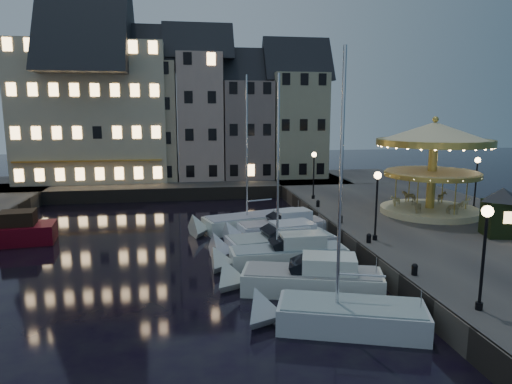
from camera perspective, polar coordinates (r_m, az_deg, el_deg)
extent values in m
plane|color=black|center=(26.19, 0.56, -10.01)|extent=(160.00, 160.00, 0.00)
cube|color=#474442|center=(36.21, 21.35, -3.97)|extent=(16.00, 56.00, 1.30)
cube|color=#474442|center=(53.07, -13.06, 0.73)|extent=(44.00, 12.00, 1.30)
cube|color=#47423A|center=(32.96, 9.20, -4.73)|extent=(0.15, 44.00, 1.30)
cube|color=#47423A|center=(47.05, -11.13, -0.36)|extent=(48.00, 0.15, 1.30)
cylinder|color=black|center=(20.40, 26.10, -12.66)|extent=(0.28, 0.28, 0.30)
cylinder|color=black|center=(19.83, 26.49, -7.97)|extent=(0.12, 0.12, 3.80)
sphere|color=#FFD18C|center=(19.33, 26.96, -2.17)|extent=(0.44, 0.44, 0.44)
cylinder|color=black|center=(28.67, 14.64, -5.52)|extent=(0.28, 0.28, 0.30)
cylinder|color=black|center=(28.26, 14.79, -2.10)|extent=(0.12, 0.12, 3.80)
sphere|color=#FFD18C|center=(27.91, 14.98, 2.02)|extent=(0.44, 0.44, 0.44)
cylinder|color=black|center=(41.06, 7.16, -0.62)|extent=(0.28, 0.28, 0.30)
cylinder|color=black|center=(40.78, 7.21, 1.80)|extent=(0.12, 0.12, 3.80)
sphere|color=#FFD18C|center=(40.54, 7.28, 4.67)|extent=(0.44, 0.44, 0.44)
cylinder|color=black|center=(40.08, 25.56, -1.79)|extent=(0.28, 0.28, 0.30)
cylinder|color=black|center=(39.79, 25.75, 0.68)|extent=(0.12, 0.12, 3.80)
sphere|color=#FFD18C|center=(39.55, 25.98, 3.61)|extent=(0.44, 0.44, 0.44)
cylinder|color=black|center=(23.25, 19.20, -9.29)|extent=(0.28, 0.28, 0.40)
sphere|color=black|center=(23.18, 19.23, -8.78)|extent=(0.30, 0.30, 0.30)
cylinder|color=black|center=(27.98, 13.92, -5.76)|extent=(0.28, 0.28, 0.40)
sphere|color=black|center=(27.92, 13.93, -5.33)|extent=(0.30, 0.30, 0.30)
cylinder|color=black|center=(32.49, 10.52, -3.45)|extent=(0.28, 0.28, 0.40)
sphere|color=black|center=(32.44, 10.53, -3.07)|extent=(0.30, 0.30, 0.30)
cylinder|color=black|center=(37.59, 7.75, -1.54)|extent=(0.28, 0.28, 0.40)
sphere|color=black|center=(37.55, 7.76, -1.21)|extent=(0.30, 0.30, 0.30)
cube|color=#A08F7B|center=(56.46, -24.97, 6.88)|extent=(5.00, 8.00, 11.00)
cube|color=slate|center=(55.21, -19.52, 7.71)|extent=(5.60, 8.00, 12.00)
cube|color=tan|center=(54.42, -13.21, 8.52)|extent=(6.20, 8.00, 13.00)
cube|color=#B69B90|center=(54.30, -7.09, 9.23)|extent=(5.00, 8.00, 14.00)
cube|color=gray|center=(54.79, -1.30, 7.74)|extent=(5.60, 8.00, 11.00)
cube|color=#99977A|center=(55.90, 4.92, 8.26)|extent=(6.20, 8.00, 12.00)
cube|color=beige|center=(55.17, -19.56, 9.27)|extent=(16.00, 9.00, 15.00)
cube|color=silver|center=(20.05, 11.81, -15.34)|extent=(6.47, 4.09, 1.30)
cube|color=#85979A|center=(19.77, 11.88, -13.58)|extent=(6.13, 3.82, 0.10)
cylinder|color=silver|center=(18.31, 10.58, 1.77)|extent=(0.14, 0.14, 10.59)
cube|color=silver|center=(23.48, 6.99, -11.33)|extent=(7.30, 4.12, 1.30)
cube|color=gray|center=(23.25, 7.02, -9.79)|extent=(6.91, 3.85, 0.10)
cube|color=silver|center=(23.12, 9.13, -8.82)|extent=(3.01, 2.39, 0.80)
cube|color=black|center=(23.14, 5.65, -8.99)|extent=(1.57, 1.88, 0.94)
cube|color=silver|center=(27.09, 4.08, -8.34)|extent=(6.83, 2.15, 1.30)
cube|color=gray|center=(26.89, 4.09, -6.98)|extent=(6.48, 1.99, 0.10)
cube|color=silver|center=(26.97, 5.79, -6.00)|extent=(2.61, 1.56, 0.80)
cube|color=black|center=(26.67, 2.97, -6.37)|extent=(1.19, 1.43, 0.93)
cylinder|color=silver|center=(25.77, 2.76, 2.64)|extent=(0.14, 0.14, 9.13)
cube|color=silver|center=(29.57, 3.06, -6.74)|extent=(7.12, 3.74, 1.30)
cube|color=gray|center=(29.38, 3.08, -5.49)|extent=(6.75, 3.48, 0.10)
cube|color=silver|center=(29.58, 4.55, -4.54)|extent=(2.88, 2.37, 0.80)
cube|color=black|center=(29.10, 2.09, -4.96)|extent=(1.45, 1.99, 0.93)
cube|color=silver|center=(33.18, 3.37, -4.88)|extent=(6.73, 3.32, 1.30)
cube|color=gray|center=(33.01, 3.38, -3.75)|extent=(6.38, 3.09, 0.10)
cube|color=silver|center=(33.22, 4.62, -2.92)|extent=(2.71, 2.04, 0.80)
cube|color=black|center=(32.74, 2.56, -3.27)|extent=(1.37, 1.68, 0.91)
cube|color=silver|center=(35.43, 0.09, -3.90)|extent=(8.61, 4.69, 1.30)
cube|color=gray|center=(35.27, 0.09, -2.84)|extent=(8.16, 4.38, 0.10)
cylinder|color=silver|center=(34.12, -1.16, 6.13)|extent=(0.14, 0.14, 11.11)
cube|color=black|center=(35.31, -27.65, -2.94)|extent=(2.44, 2.09, 1.02)
cylinder|color=beige|center=(37.22, 20.86, -2.18)|extent=(7.29, 7.29, 0.46)
cylinder|color=gold|center=(36.73, 21.15, 2.48)|extent=(0.64, 0.64, 5.65)
cylinder|color=beige|center=(36.74, 21.14, 2.34)|extent=(6.74, 6.74, 0.16)
cylinder|color=gold|center=(36.76, 21.13, 2.08)|extent=(7.00, 7.00, 0.32)
cone|color=beige|center=(36.50, 21.44, 7.02)|extent=(8.38, 8.38, 1.46)
cylinder|color=gold|center=(36.54, 21.36, 5.80)|extent=(8.38, 8.38, 0.46)
sphere|color=gold|center=(36.47, 21.53, 8.44)|extent=(0.46, 0.46, 0.46)
imported|color=beige|center=(38.97, 23.49, -0.81)|extent=(1.52, 1.10, 0.91)
cube|color=black|center=(32.19, 28.24, -2.95)|extent=(2.24, 2.24, 2.22)
pyramid|color=black|center=(31.85, 28.53, 0.47)|extent=(2.97, 2.97, 0.83)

